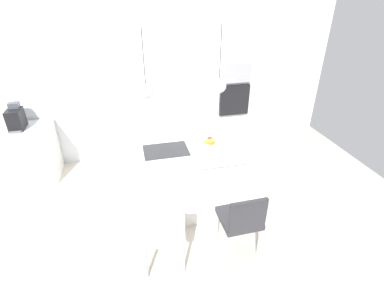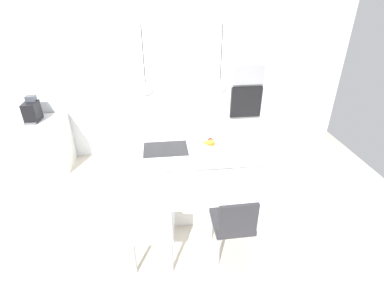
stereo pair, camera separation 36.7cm
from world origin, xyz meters
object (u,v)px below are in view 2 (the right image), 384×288
Objects in this scene: fruit_bowl at (210,145)px; chair_middle at (233,223)px; coffee_machine at (32,111)px; oven at (246,102)px; microwave at (248,74)px; chair_near at (152,228)px.

fruit_bowl reaches higher than chair_middle.
oven is (3.55, 0.30, -0.11)m from coffee_machine.
coffee_machine is at bearing -175.22° from microwave.
oven is at bearing 59.75° from fruit_bowl.
oven is at bearing 0.00° from microwave.
microwave is 0.50m from oven.
coffee_machine is (-2.61, 1.33, 0.05)m from fruit_bowl.
oven is 2.67m from chair_middle.
chair_near is (-1.70, -2.50, -0.42)m from oven.
fruit_bowl is 0.29× the size of chair_near.
coffee_machine is 0.68× the size of oven.
fruit_bowl is 1.93m from microwave.
oven is 3.06m from chair_near.
chair_near is (-1.70, -2.50, -0.92)m from microwave.
coffee_machine is at bearing -175.22° from oven.
microwave reaches higher than chair_middle.
oven is (0.95, 1.63, -0.06)m from fruit_bowl.
fruit_bowl is 0.31× the size of chair_middle.
fruit_bowl is at bearing 98.12° from chair_middle.
fruit_bowl is 1.02m from chair_middle.
fruit_bowl is 1.88m from oven.
oven is at bearing 71.79° from chair_middle.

